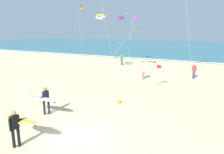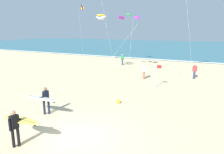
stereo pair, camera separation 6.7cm
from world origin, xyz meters
TOP-DOWN VIEW (x-y plane):
  - ground_plane at (0.00, 0.00)m, footprint 160.00×160.00m
  - ocean_water at (0.00, 56.99)m, footprint 160.00×60.00m
  - shoreline_foam at (0.00, 27.29)m, footprint 160.00×0.86m
  - surfer_lead at (-3.29, 1.32)m, footprint 2.22×0.94m
  - surfer_trailing at (-1.93, -1.70)m, footprint 1.93×0.97m
  - kite_delta_scarlet_far at (-10.86, 17.04)m, footprint 2.66×4.76m
  - kite_arc_golden_high at (-6.33, 13.96)m, footprint 4.89×4.11m
  - kite_arc_emerald_distant at (-3.86, 16.35)m, footprint 2.67×3.44m
  - bystander_red_top at (3.93, 15.44)m, footprint 0.47×0.28m
  - bystander_green_top at (-6.21, 19.99)m, footprint 0.34×0.41m
  - bystander_white_top at (-0.75, 12.91)m, footprint 0.46×0.29m
  - lifeguard_flag at (1.24, 10.32)m, footprint 0.44×0.05m
  - beach_ball at (-0.13, 5.16)m, footprint 0.28×0.28m

SIDE VIEW (x-z plane):
  - ground_plane at x=0.00m, z-range 0.00..0.00m
  - ocean_water at x=0.00m, z-range 0.00..0.08m
  - shoreline_foam at x=0.00m, z-range 0.08..0.09m
  - beach_ball at x=-0.13m, z-range 0.00..0.28m
  - bystander_red_top at x=3.93m, z-range 0.02..1.61m
  - bystander_green_top at x=-6.21m, z-range 0.02..1.61m
  - bystander_white_top at x=-0.75m, z-range 0.02..1.61m
  - surfer_trailing at x=-1.93m, z-range 0.19..1.90m
  - surfer_lead at x=-3.29m, z-range 0.19..1.90m
  - lifeguard_flag at x=1.24m, z-range 0.22..2.32m
  - kite_arc_golden_high at x=-6.33m, z-range 3.04..9.76m
  - kite_arc_emerald_distant at x=-3.86m, z-range 3.09..9.94m
  - kite_delta_scarlet_far at x=-10.86m, z-range 3.67..12.10m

